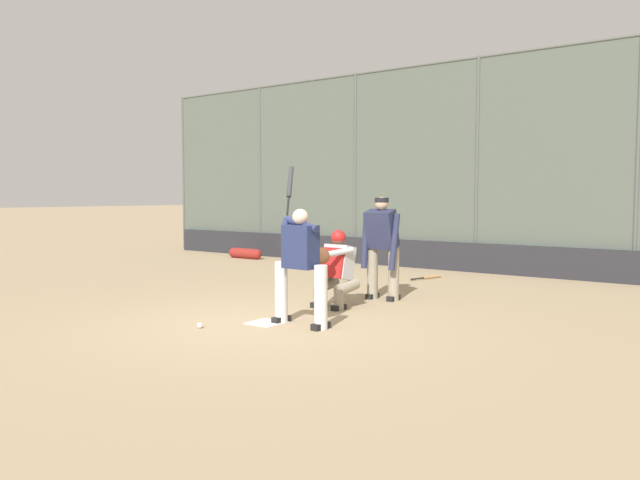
{
  "coord_description": "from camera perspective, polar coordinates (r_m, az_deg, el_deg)",
  "views": [
    {
      "loc": [
        -5.41,
        6.1,
        1.68
      ],
      "look_at": [
        -0.14,
        -1.0,
        1.05
      ],
      "focal_mm": 35.0,
      "sensor_mm": 36.0,
      "label": 1
    }
  ],
  "objects": [
    {
      "name": "ground_plane",
      "position": [
        8.33,
        -4.92,
        -7.58
      ],
      "size": [
        160.0,
        160.0,
        0.0
      ],
      "primitive_type": "plane",
      "color": "tan"
    },
    {
      "name": "home_plate_marker",
      "position": [
        8.33,
        -4.92,
        -7.54
      ],
      "size": [
        0.43,
        0.43,
        0.01
      ],
      "primitive_type": "cube",
      "color": "white",
      "rests_on": "ground_plane"
    },
    {
      "name": "backstop_fence",
      "position": [
        14.16,
        14.16,
        7.03
      ],
      "size": [
        19.18,
        0.08,
        4.7
      ],
      "color": "#515651",
      "rests_on": "ground_plane"
    },
    {
      "name": "padding_wall",
      "position": [
        14.11,
        13.86,
        -1.58
      ],
      "size": [
        18.72,
        0.18,
        0.63
      ],
      "primitive_type": "cube",
      "color": "#28282D",
      "rests_on": "ground_plane"
    },
    {
      "name": "bleachers_beyond",
      "position": [
        17.34,
        8.16,
        -0.24
      ],
      "size": [
        13.37,
        1.95,
        1.16
      ],
      "color": "slate",
      "rests_on": "ground_plane"
    },
    {
      "name": "batter_at_plate",
      "position": [
        8.02,
        -1.83,
        -2.06
      ],
      "size": [
        0.97,
        0.64,
        2.09
      ],
      "rotation": [
        0.0,
        0.0,
        -0.05
      ],
      "color": "silver",
      "rests_on": "ground_plane"
    },
    {
      "name": "catcher_behind_plate",
      "position": [
        9.38,
        1.4,
        -2.51
      ],
      "size": [
        0.62,
        0.74,
        1.17
      ],
      "rotation": [
        0.0,
        0.0,
        -0.07
      ],
      "color": "gray",
      "rests_on": "ground_plane"
    },
    {
      "name": "umpire_home",
      "position": [
        10.05,
        5.67,
        -0.45
      ],
      "size": [
        0.68,
        0.42,
        1.66
      ],
      "rotation": [
        0.0,
        0.0,
        0.03
      ],
      "color": "gray",
      "rests_on": "ground_plane"
    },
    {
      "name": "spare_bat_near_backstop",
      "position": [
        12.82,
        10.0,
        -3.36
      ],
      "size": [
        0.27,
        0.85,
        0.07
      ],
      "rotation": [
        0.0,
        0.0,
        4.46
      ],
      "color": "black",
      "rests_on": "ground_plane"
    },
    {
      "name": "baseball_loose",
      "position": [
        8.12,
        -10.93,
        -7.67
      ],
      "size": [
        0.07,
        0.07,
        0.07
      ],
      "primitive_type": "sphere",
      "color": "white",
      "rests_on": "ground_plane"
    },
    {
      "name": "equipment_bag_dugout_side",
      "position": [
        16.78,
        -6.86,
        -1.22
      ],
      "size": [
        1.1,
        0.27,
        0.27
      ],
      "color": "maroon",
      "rests_on": "ground_plane"
    }
  ]
}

